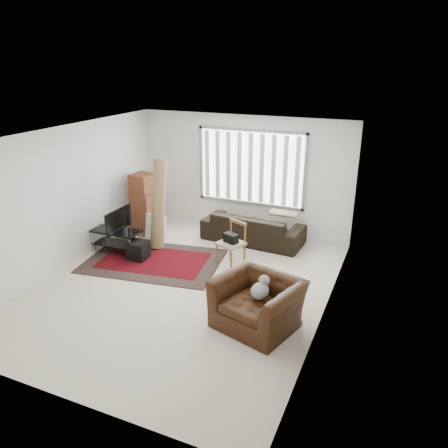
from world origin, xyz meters
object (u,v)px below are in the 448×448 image
(side_chair, at_px, (232,241))
(tv_stand, at_px, (117,237))
(moving_boxes, at_px, (145,206))
(armchair, at_px, (257,300))
(sofa, at_px, (253,223))

(side_chair, bearing_deg, tv_stand, -147.15)
(moving_boxes, relative_size, armchair, 0.98)
(side_chair, height_order, armchair, armchair)
(armchair, bearing_deg, tv_stand, 175.69)
(side_chair, relative_size, armchair, 0.59)
(tv_stand, distance_m, moving_boxes, 1.22)
(sofa, bearing_deg, moving_boxes, 15.59)
(moving_boxes, bearing_deg, tv_stand, -87.27)
(tv_stand, bearing_deg, armchair, -20.84)
(armchair, bearing_deg, moving_boxes, 161.54)
(moving_boxes, height_order, armchair, moving_boxes)
(moving_boxes, xyz_separation_m, sofa, (2.46, 0.52, -0.23))
(sofa, distance_m, armchair, 3.28)
(tv_stand, height_order, side_chair, side_chair)
(tv_stand, relative_size, moving_boxes, 0.72)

